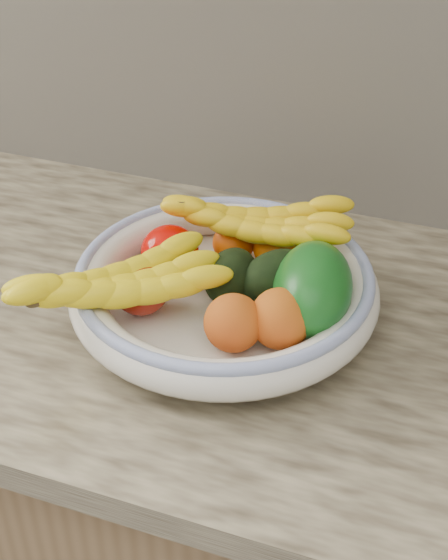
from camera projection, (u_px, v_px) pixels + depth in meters
kitchen_counter at (229, 517)px, 1.28m from camera, size 2.44×0.66×1.40m
fruit_bowl at (224, 287)px, 0.98m from camera, size 0.39×0.39×0.08m
clementine_back_left at (234, 243)px, 1.06m from camera, size 0.06×0.06×0.05m
clementine_back_right at (275, 249)px, 1.04m from camera, size 0.06×0.06×0.05m
tomato_left at (170, 251)px, 1.02m from camera, size 0.10×0.10×0.07m
tomato_near_left at (141, 289)px, 0.96m from camera, size 0.08×0.08×0.06m
avocado_center at (231, 276)px, 0.98m from camera, size 0.06×0.09×0.06m
avocado_right at (278, 278)px, 0.97m from camera, size 0.12×0.12×0.07m
green_mango at (312, 289)px, 0.93m from camera, size 0.15×0.17×0.13m
peach_front at (233, 323)px, 0.90m from camera, size 0.07×0.07×0.07m
peach_right at (281, 319)px, 0.90m from camera, size 0.07×0.07×0.07m
banana_bunch_back at (255, 227)px, 1.02m from camera, size 0.28×0.14×0.08m
banana_bunch_front at (118, 289)px, 0.92m from camera, size 0.27×0.28×0.08m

